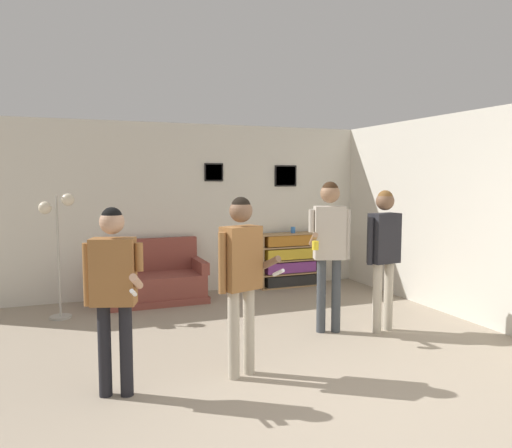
# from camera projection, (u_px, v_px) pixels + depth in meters

# --- Properties ---
(ground_plane) EXTENTS (20.00, 20.00, 0.00)m
(ground_plane) POSITION_uv_depth(u_px,v_px,m) (359.00, 431.00, 3.66)
(ground_plane) COLOR gray
(wall_back) EXTENTS (8.15, 0.08, 2.70)m
(wall_back) POSITION_uv_depth(u_px,v_px,m) (195.00, 209.00, 8.01)
(wall_back) COLOR silver
(wall_back) RESTS_ON ground_plane
(wall_right) EXTENTS (0.06, 7.19, 2.70)m
(wall_right) POSITION_uv_depth(u_px,v_px,m) (446.00, 214.00, 6.81)
(wall_right) COLOR silver
(wall_right) RESTS_ON ground_plane
(couch) EXTENTS (1.53, 0.80, 0.92)m
(couch) POSITION_uv_depth(u_px,v_px,m) (153.00, 282.00, 7.45)
(couch) COLOR brown
(couch) RESTS_ON ground_plane
(bookshelf) EXTENTS (1.08, 0.30, 0.91)m
(bookshelf) POSITION_uv_depth(u_px,v_px,m) (289.00, 260.00, 8.46)
(bookshelf) COLOR #A87F51
(bookshelf) RESTS_ON ground_plane
(floor_lamp) EXTENTS (0.44, 0.28, 1.65)m
(floor_lamp) POSITION_uv_depth(u_px,v_px,m) (58.00, 231.00, 6.48)
(floor_lamp) COLOR #ADA89E
(floor_lamp) RESTS_ON ground_plane
(person_player_foreground_left) EXTENTS (0.48, 0.54, 1.61)m
(person_player_foreground_left) POSITION_uv_depth(u_px,v_px,m) (113.00, 282.00, 4.16)
(person_player_foreground_left) COLOR black
(person_player_foreground_left) RESTS_ON ground_plane
(person_player_foreground_center) EXTENTS (0.57, 0.41, 1.68)m
(person_player_foreground_center) POSITION_uv_depth(u_px,v_px,m) (241.00, 267.00, 4.58)
(person_player_foreground_center) COLOR #B7AD99
(person_player_foreground_center) RESTS_ON ground_plane
(person_watcher_holding_cup) EXTENTS (0.58, 0.40, 1.81)m
(person_watcher_holding_cup) POSITION_uv_depth(u_px,v_px,m) (329.00, 239.00, 5.90)
(person_watcher_holding_cup) COLOR #3D4247
(person_watcher_holding_cup) RESTS_ON ground_plane
(person_spectator_near_bookshelf) EXTENTS (0.50, 0.24, 1.71)m
(person_spectator_near_bookshelf) POSITION_uv_depth(u_px,v_px,m) (384.00, 245.00, 5.94)
(person_spectator_near_bookshelf) COLOR #B7AD99
(person_spectator_near_bookshelf) RESTS_ON ground_plane
(drinking_cup) EXTENTS (0.08, 0.08, 0.10)m
(drinking_cup) POSITION_uv_depth(u_px,v_px,m) (293.00, 230.00, 8.44)
(drinking_cup) COLOR blue
(drinking_cup) RESTS_ON bookshelf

